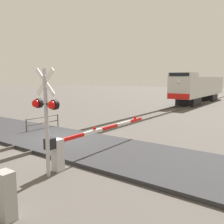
{
  "coord_description": "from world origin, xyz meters",
  "views": [
    {
      "loc": [
        10.08,
        -8.83,
        3.48
      ],
      "look_at": [
        1.02,
        3.68,
        1.31
      ],
      "focal_mm": 38.63,
      "sensor_mm": 36.0,
      "label": 1
    }
  ],
  "objects_px": {
    "locomotive": "(199,87)",
    "utility_cabinet": "(6,196)",
    "crossing_gate": "(76,143)",
    "guard_railing": "(43,121)",
    "crossing_signal": "(46,111)"
  },
  "relations": [
    {
      "from": "crossing_gate",
      "to": "guard_railing",
      "type": "xyz_separation_m",
      "value": [
        -6.2,
        3.2,
        -0.23
      ]
    },
    {
      "from": "crossing_signal",
      "to": "utility_cabinet",
      "type": "height_order",
      "value": "crossing_signal"
    },
    {
      "from": "locomotive",
      "to": "utility_cabinet",
      "type": "height_order",
      "value": "locomotive"
    },
    {
      "from": "locomotive",
      "to": "utility_cabinet",
      "type": "relative_size",
      "value": 13.4
    },
    {
      "from": "utility_cabinet",
      "to": "guard_railing",
      "type": "distance_m",
      "value": 10.46
    },
    {
      "from": "crossing_gate",
      "to": "utility_cabinet",
      "type": "height_order",
      "value": "crossing_gate"
    },
    {
      "from": "crossing_signal",
      "to": "guard_railing",
      "type": "xyz_separation_m",
      "value": [
        -6.33,
        4.79,
        -1.74
      ]
    },
    {
      "from": "crossing_gate",
      "to": "guard_railing",
      "type": "height_order",
      "value": "crossing_gate"
    },
    {
      "from": "crossing_signal",
      "to": "utility_cabinet",
      "type": "distance_m",
      "value": 3.2
    },
    {
      "from": "utility_cabinet",
      "to": "guard_railing",
      "type": "bearing_deg",
      "value": 136.94
    },
    {
      "from": "locomotive",
      "to": "crossing_gate",
      "type": "height_order",
      "value": "locomotive"
    },
    {
      "from": "locomotive",
      "to": "crossing_signal",
      "type": "bearing_deg",
      "value": -83.45
    },
    {
      "from": "crossing_signal",
      "to": "crossing_gate",
      "type": "relative_size",
      "value": 0.55
    },
    {
      "from": "crossing_signal",
      "to": "utility_cabinet",
      "type": "bearing_deg",
      "value": -60.83
    },
    {
      "from": "locomotive",
      "to": "utility_cabinet",
      "type": "bearing_deg",
      "value": -81.62
    }
  ]
}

